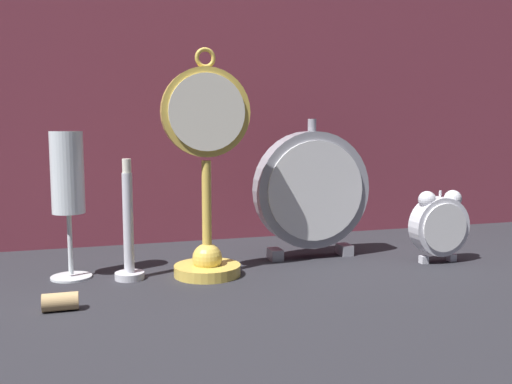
{
  "coord_description": "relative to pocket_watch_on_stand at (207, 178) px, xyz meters",
  "views": [
    {
      "loc": [
        -0.25,
        -0.75,
        0.22
      ],
      "look_at": [
        0.0,
        0.08,
        0.12
      ],
      "focal_mm": 40.0,
      "sensor_mm": 36.0,
      "label": 1
    }
  ],
  "objects": [
    {
      "name": "brass_candlestick",
      "position": [
        -0.11,
        0.01,
        -0.09
      ],
      "size": [
        0.04,
        0.04,
        0.17
      ],
      "color": "silver",
      "rests_on": "ground_plane"
    },
    {
      "name": "mantel_clock_silver",
      "position": [
        0.19,
        0.06,
        -0.03
      ],
      "size": [
        0.19,
        0.04,
        0.23
      ],
      "color": "gray",
      "rests_on": "ground_plane"
    },
    {
      "name": "pocket_watch_on_stand",
      "position": [
        0.0,
        0.0,
        0.0
      ],
      "size": [
        0.13,
        0.1,
        0.33
      ],
      "color": "gold",
      "rests_on": "ground_plane"
    },
    {
      "name": "fabric_backdrop_drape",
      "position": [
        0.08,
        0.26,
        0.19
      ],
      "size": [
        1.73,
        0.01,
        0.67
      ],
      "primitive_type": "cube",
      "color": "brown",
      "rests_on": "ground_plane"
    },
    {
      "name": "ground_plane",
      "position": [
        0.08,
        -0.06,
        -0.15
      ],
      "size": [
        4.0,
        4.0,
        0.0
      ],
      "primitive_type": "plane",
      "color": "#232328"
    },
    {
      "name": "champagne_flute",
      "position": [
        -0.19,
        0.04,
        -0.01
      ],
      "size": [
        0.06,
        0.06,
        0.21
      ],
      "color": "silver",
      "rests_on": "ground_plane"
    },
    {
      "name": "alarm_clock_twin_bell",
      "position": [
        0.38,
        -0.03,
        -0.08
      ],
      "size": [
        0.1,
        0.03,
        0.12
      ],
      "color": "silver",
      "rests_on": "ground_plane"
    },
    {
      "name": "wine_cork",
      "position": [
        -0.2,
        -0.11,
        -0.14
      ],
      "size": [
        0.04,
        0.02,
        0.02
      ],
      "primitive_type": "cylinder",
      "rotation": [
        0.0,
        1.57,
        0.0
      ],
      "color": "tan",
      "rests_on": "ground_plane"
    }
  ]
}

